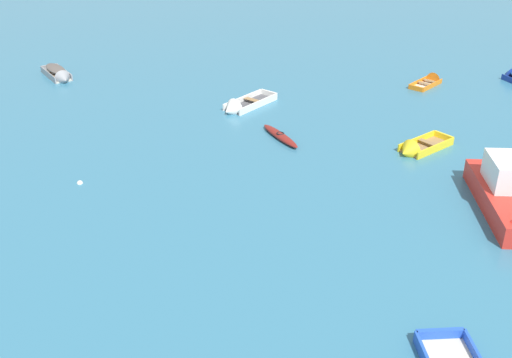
# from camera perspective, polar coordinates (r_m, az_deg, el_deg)

# --- Properties ---
(motor_launch_red_far_back) EXTENTS (2.45, 7.23, 2.58)m
(motor_launch_red_far_back) POSITION_cam_1_polar(r_m,az_deg,el_deg) (28.58, 22.77, -1.93)
(motor_launch_red_far_back) COLOR red
(motor_launch_red_far_back) RESTS_ON ground_plane
(kayak_maroon_distant_center) EXTENTS (2.24, 3.46, 0.34)m
(kayak_maroon_distant_center) POSITION_cam_1_polar(r_m,az_deg,el_deg) (34.15, 2.28, 4.06)
(kayak_maroon_distant_center) COLOR maroon
(kayak_maroon_distant_center) RESTS_ON ground_plane
(rowboat_yellow_near_camera) EXTENTS (3.55, 3.23, 1.20)m
(rowboat_yellow_near_camera) POSITION_cam_1_polar(r_m,az_deg,el_deg) (33.48, 14.66, 2.69)
(rowboat_yellow_near_camera) COLOR #99754C
(rowboat_yellow_near_camera) RESTS_ON ground_plane
(rowboat_white_far_left) EXTENTS (3.71, 4.20, 1.26)m
(rowboat_white_far_left) POSITION_cam_1_polar(r_m,az_deg,el_deg) (38.20, -1.61, 6.72)
(rowboat_white_far_left) COLOR #4C4C51
(rowboat_white_far_left) RESTS_ON ground_plane
(rowboat_grey_midfield_right) EXTENTS (3.13, 3.81, 1.13)m
(rowboat_grey_midfield_right) POSITION_cam_1_polar(r_m,az_deg,el_deg) (46.22, -17.96, 9.32)
(rowboat_grey_midfield_right) COLOR beige
(rowboat_grey_midfield_right) RESTS_ON ground_plane
(rowboat_orange_midfield_left) EXTENTS (2.81, 2.98, 1.04)m
(rowboat_orange_midfield_left) POSITION_cam_1_polar(r_m,az_deg,el_deg) (44.90, 16.06, 8.80)
(rowboat_orange_midfield_left) COLOR beige
(rowboat_orange_midfield_left) RESTS_ON ground_plane
(mooring_buoy_between_boats_left) EXTENTS (0.29, 0.29, 0.29)m
(mooring_buoy_between_boats_left) POSITION_cam_1_polar(r_m,az_deg,el_deg) (30.55, -16.13, -0.39)
(mooring_buoy_between_boats_left) COLOR silver
(mooring_buoy_between_boats_left) RESTS_ON ground_plane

